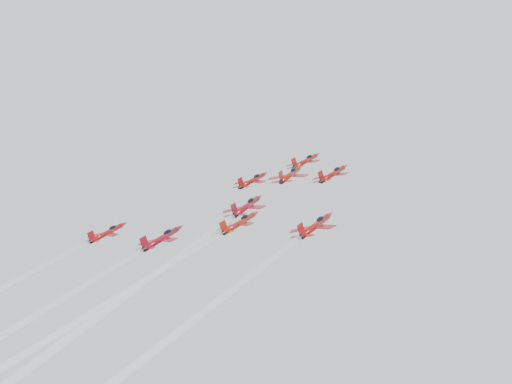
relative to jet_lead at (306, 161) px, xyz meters
The scene contains 7 objects.
jet_lead is the anchor object (origin of this frame).
jet_row2_left 15.83m from the jet_lead, 124.02° to the right, with size 9.43×12.37×6.89m.
jet_row2_center 12.63m from the jet_lead, 78.94° to the right, with size 10.47×13.73×7.65m.
jet_row2_right 22.62m from the jet_lead, 43.86° to the right, with size 9.31×12.20×6.80m.
jet_center 84.83m from the jet_lead, 87.18° to the right, with size 10.26×100.04×50.76m.
jet_rear_right 89.43m from the jet_lead, 83.79° to the right, with size 8.93×87.11×44.19m.
jet_rear_farright 97.69m from the jet_lead, 71.81° to the right, with size 8.96×87.44×44.36m.
Camera 1 is at (78.25, -112.78, 138.50)m, focal length 45.00 mm.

